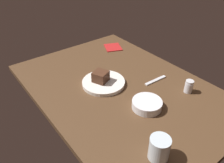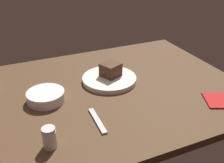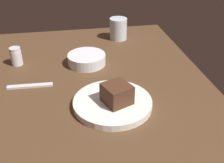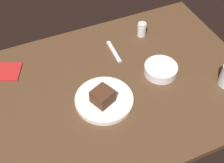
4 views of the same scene
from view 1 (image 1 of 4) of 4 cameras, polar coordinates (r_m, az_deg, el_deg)
name	(u,v)px [view 1 (image 1 of 4)]	position (r cm, az deg, el deg)	size (l,w,h in cm)	color
dining_table	(120,88)	(125.51, 2.03, -1.76)	(120.00, 84.00, 3.00)	#4C331E
dessert_plate	(104,83)	(125.75, -2.14, -0.28)	(23.75, 23.75, 2.04)	white
chocolate_cake_slice	(101,76)	(123.78, -2.89, 1.27)	(7.35, 7.51, 5.85)	#472819
salt_shaker	(189,86)	(125.19, 18.81, -1.19)	(4.35, 4.35, 6.97)	silver
water_glass	(159,148)	(88.90, 11.83, -16.17)	(7.95, 7.95, 9.66)	silver
side_bowl	(147,104)	(110.58, 8.80, -5.70)	(14.54, 14.54, 4.01)	silver
dessert_spoon	(156,80)	(131.10, 10.93, 0.29)	(15.00, 1.80, 0.70)	silver
folded_napkin	(113,47)	(166.26, 0.25, 8.63)	(12.52, 11.13, 0.60)	#B21E1E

